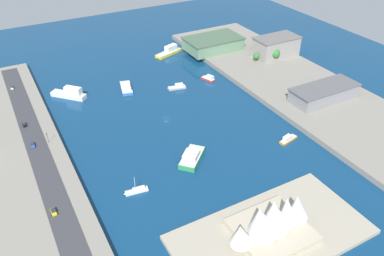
% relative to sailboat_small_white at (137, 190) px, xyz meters
% --- Properties ---
extents(ground_plane, '(440.00, 440.00, 0.00)m').
position_rel_sailboat_small_white_xyz_m(ground_plane, '(-40.89, -52.91, -1.04)').
color(ground_plane, navy).
extents(quay_west, '(70.00, 240.00, 3.29)m').
position_rel_sailboat_small_white_xyz_m(quay_west, '(-139.13, -52.91, 0.61)').
color(quay_west, gray).
rests_on(quay_west, ground_plane).
extents(peninsula_point, '(82.94, 42.26, 2.00)m').
position_rel_sailboat_small_white_xyz_m(peninsula_point, '(-39.23, 52.17, -0.04)').
color(peninsula_point, '#A89E89').
rests_on(peninsula_point, ground_plane).
extents(road_strip, '(11.04, 228.00, 0.15)m').
position_rel_sailboat_small_white_xyz_m(road_strip, '(35.40, -52.91, 2.33)').
color(road_strip, '#38383D').
rests_on(road_strip, quay_east).
extents(sailboat_small_white, '(12.08, 4.02, 9.57)m').
position_rel_sailboat_small_white_xyz_m(sailboat_small_white, '(0.00, 0.00, 0.00)').
color(sailboat_small_white, white).
rests_on(sailboat_small_white, ground_plane).
extents(catamaran_blue, '(11.66, 21.47, 4.39)m').
position_rel_sailboat_small_white_xyz_m(catamaran_blue, '(-32.67, -100.29, 0.55)').
color(catamaran_blue, blue).
rests_on(catamaran_blue, ground_plane).
extents(ferry_yellow_fast, '(26.48, 15.27, 6.92)m').
position_rel_sailboat_small_white_xyz_m(ferry_yellow_fast, '(-86.82, -142.77, 1.39)').
color(ferry_yellow_fast, yellow).
rests_on(ferry_yellow_fast, ground_plane).
extents(tugboat_red, '(7.40, 11.44, 3.96)m').
position_rel_sailboat_small_white_xyz_m(tugboat_red, '(-90.65, -85.11, 0.51)').
color(tugboat_red, red).
rests_on(tugboat_red, ground_plane).
extents(water_taxi_orange, '(13.20, 5.94, 3.71)m').
position_rel_sailboat_small_white_xyz_m(water_taxi_orange, '(-91.06, 2.10, 0.35)').
color(water_taxi_orange, orange).
rests_on(water_taxi_orange, ground_plane).
extents(ferry_green_doubledeck, '(20.39, 19.85, 5.98)m').
position_rel_sailboat_small_white_xyz_m(ferry_green_doubledeck, '(-34.87, -8.76, 1.17)').
color(ferry_green_doubledeck, '#2D8C4C').
rests_on(ferry_green_doubledeck, ground_plane).
extents(ferry_white_commuter, '(21.49, 22.46, 8.10)m').
position_rel_sailboat_small_white_xyz_m(ferry_white_commuter, '(4.56, -108.09, 1.92)').
color(ferry_white_commuter, silver).
rests_on(ferry_white_commuter, ground_plane).
extents(yacht_sleek_gray, '(13.73, 7.09, 3.44)m').
position_rel_sailboat_small_white_xyz_m(yacht_sleek_gray, '(-64.85, -84.51, 0.23)').
color(yacht_sleek_gray, '#999EA3').
rests_on(yacht_sleek_gray, ground_plane).
extents(carpark_squat_concrete, '(35.31, 19.54, 15.78)m').
position_rel_sailboat_small_white_xyz_m(carpark_squat_concrete, '(-156.13, -90.82, 10.17)').
color(carpark_squat_concrete, gray).
rests_on(carpark_squat_concrete, quay_west).
extents(warehouse_low_gray, '(46.48, 18.86, 9.33)m').
position_rel_sailboat_small_white_xyz_m(warehouse_low_gray, '(-138.55, -19.96, 6.95)').
color(warehouse_low_gray, gray).
rests_on(warehouse_low_gray, quay_west).
extents(terminal_long_green, '(46.16, 28.68, 10.12)m').
position_rel_sailboat_small_white_xyz_m(terminal_long_green, '(-119.73, -126.99, 7.34)').
color(terminal_long_green, slate).
rests_on(terminal_long_green, quay_west).
extents(van_white, '(1.93, 4.84, 1.58)m').
position_rel_sailboat_small_white_xyz_m(van_white, '(37.79, -133.13, 3.19)').
color(van_white, black).
rests_on(van_white, road_strip).
extents(taxi_yellow_cab, '(2.14, 4.71, 1.74)m').
position_rel_sailboat_small_white_xyz_m(taxi_yellow_cab, '(38.02, -1.73, 3.24)').
color(taxi_yellow_cab, black).
rests_on(taxi_yellow_cab, road_strip).
extents(hatchback_blue, '(2.04, 4.84, 1.58)m').
position_rel_sailboat_small_white_xyz_m(hatchback_blue, '(37.16, -57.37, 3.19)').
color(hatchback_blue, black).
rests_on(hatchback_blue, road_strip).
extents(suv_black, '(2.01, 4.83, 1.59)m').
position_rel_sailboat_small_white_xyz_m(suv_black, '(37.82, -80.72, 3.18)').
color(suv_black, black).
rests_on(suv_black, road_strip).
extents(traffic_light_waterfront, '(0.36, 0.36, 6.50)m').
position_rel_sailboat_small_white_xyz_m(traffic_light_waterfront, '(28.82, -56.54, 6.60)').
color(traffic_light_waterfront, black).
rests_on(traffic_light_waterfront, quay_east).
extents(opera_landmark, '(39.07, 27.92, 19.58)m').
position_rel_sailboat_small_white_xyz_m(opera_landmark, '(-38.30, 52.17, 9.07)').
color(opera_landmark, '#BCAD93').
rests_on(opera_landmark, peninsula_point).
extents(park_tree_cluster, '(18.79, 12.92, 10.37)m').
position_rel_sailboat_small_white_xyz_m(park_tree_cluster, '(-145.52, -83.58, 8.66)').
color(park_tree_cluster, brown).
rests_on(park_tree_cluster, quay_west).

